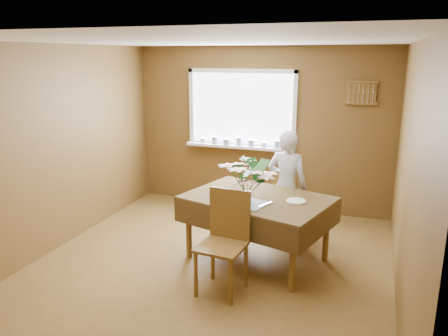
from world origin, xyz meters
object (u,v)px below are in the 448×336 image
(chair_far, at_px, (288,200))
(flower_bouquet, at_px, (247,177))
(dining_table, at_px, (257,205))
(seated_woman, at_px, (287,186))
(chair_near, at_px, (225,237))

(chair_far, relative_size, flower_bouquet, 1.64)
(dining_table, relative_size, seated_woman, 1.26)
(chair_far, bearing_deg, seated_woman, 113.87)
(chair_near, height_order, seated_woman, seated_woman)
(seated_woman, bearing_deg, dining_table, 82.43)
(chair_near, relative_size, seated_woman, 0.72)
(dining_table, distance_m, flower_bouquet, 0.47)
(chair_near, bearing_deg, seated_woman, 82.12)
(chair_near, bearing_deg, dining_table, 84.80)
(dining_table, height_order, seated_woman, seated_woman)
(seated_woman, distance_m, flower_bouquet, 1.05)
(dining_table, distance_m, chair_near, 0.77)
(chair_far, distance_m, seated_woman, 0.27)
(dining_table, bearing_deg, seated_woman, 90.00)
(dining_table, bearing_deg, flower_bouquet, -86.72)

